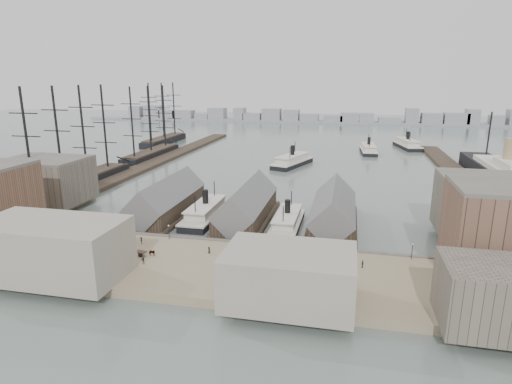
% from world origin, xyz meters
% --- Properties ---
extents(ground, '(900.00, 900.00, 0.00)m').
position_xyz_m(ground, '(0.00, 0.00, 0.00)').
color(ground, '#576560').
rests_on(ground, ground).
extents(quay, '(180.00, 30.00, 2.00)m').
position_xyz_m(quay, '(0.00, -20.00, 1.00)').
color(quay, '#87775B').
rests_on(quay, ground).
extents(seawall, '(180.00, 1.20, 2.30)m').
position_xyz_m(seawall, '(0.00, -5.20, 1.15)').
color(seawall, '#59544C').
rests_on(seawall, ground).
extents(west_wharf, '(10.00, 220.00, 1.60)m').
position_xyz_m(west_wharf, '(-68.00, 100.00, 0.80)').
color(west_wharf, '#2D231C').
rests_on(west_wharf, ground).
extents(east_wharf, '(10.00, 180.00, 1.60)m').
position_xyz_m(east_wharf, '(78.00, 90.00, 0.80)').
color(east_wharf, '#2D231C').
rests_on(east_wharf, ground).
extents(ferry_shed_west, '(14.00, 42.00, 12.60)m').
position_xyz_m(ferry_shed_west, '(-26.00, 16.88, 4.64)').
color(ferry_shed_west, '#2D231C').
rests_on(ferry_shed_west, ground).
extents(ferry_shed_center, '(14.00, 42.00, 12.60)m').
position_xyz_m(ferry_shed_center, '(0.00, 16.88, 4.64)').
color(ferry_shed_center, '#2D231C').
rests_on(ferry_shed_center, ground).
extents(ferry_shed_east, '(14.00, 42.00, 12.60)m').
position_xyz_m(ferry_shed_east, '(26.00, 16.88, 4.64)').
color(ferry_shed_east, '#2D231C').
rests_on(ferry_shed_east, ground).
extents(warehouse_west_back, '(26.00, 20.00, 14.00)m').
position_xyz_m(warehouse_west_back, '(-70.00, 18.00, 9.00)').
color(warehouse_west_back, '#60564C').
rests_on(warehouse_west_back, west_land).
extents(warehouse_east_back, '(28.00, 20.00, 15.00)m').
position_xyz_m(warehouse_east_back, '(68.00, 15.00, 9.50)').
color(warehouse_east_back, '#60564C').
rests_on(warehouse_east_back, east_land).
extents(street_bldg_center, '(24.00, 16.00, 10.00)m').
position_xyz_m(street_bldg_center, '(20.00, -32.00, 7.00)').
color(street_bldg_center, gray).
rests_on(street_bldg_center, quay).
extents(street_bldg_west, '(30.00, 16.00, 12.00)m').
position_xyz_m(street_bldg_west, '(-30.00, -32.00, 8.00)').
color(street_bldg_west, gray).
rests_on(street_bldg_west, quay).
extents(street_bldg_east, '(18.00, 14.00, 11.00)m').
position_xyz_m(street_bldg_east, '(55.00, -33.00, 7.50)').
color(street_bldg_east, '#60564C').
rests_on(street_bldg_east, quay).
extents(lamp_post_far_w, '(0.44, 0.44, 3.92)m').
position_xyz_m(lamp_post_far_w, '(-45.00, -7.00, 4.71)').
color(lamp_post_far_w, black).
rests_on(lamp_post_far_w, quay).
extents(lamp_post_near_w, '(0.44, 0.44, 3.92)m').
position_xyz_m(lamp_post_near_w, '(-15.00, -7.00, 4.71)').
color(lamp_post_near_w, black).
rests_on(lamp_post_near_w, quay).
extents(lamp_post_near_e, '(0.44, 0.44, 3.92)m').
position_xyz_m(lamp_post_near_e, '(15.00, -7.00, 4.71)').
color(lamp_post_near_e, black).
rests_on(lamp_post_near_e, quay).
extents(lamp_post_far_e, '(0.44, 0.44, 3.92)m').
position_xyz_m(lamp_post_far_e, '(45.00, -7.00, 4.71)').
color(lamp_post_far_e, black).
rests_on(lamp_post_far_e, quay).
extents(far_shore, '(500.00, 40.00, 15.72)m').
position_xyz_m(far_shore, '(-2.07, 334.14, 3.91)').
color(far_shore, gray).
rests_on(far_shore, ground).
extents(ferry_docked_west, '(8.42, 28.07, 10.03)m').
position_xyz_m(ferry_docked_west, '(-13.00, 16.37, 2.35)').
color(ferry_docked_west, black).
rests_on(ferry_docked_west, ground).
extents(ferry_docked_east, '(7.69, 25.65, 9.16)m').
position_xyz_m(ferry_docked_east, '(13.00, 13.61, 2.15)').
color(ferry_docked_east, black).
rests_on(ferry_docked_east, ground).
extents(ferry_open_near, '(18.77, 32.17, 11.01)m').
position_xyz_m(ferry_open_near, '(1.85, 106.32, 2.58)').
color(ferry_open_near, black).
rests_on(ferry_open_near, ground).
extents(ferry_open_mid, '(10.16, 28.48, 10.00)m').
position_xyz_m(ferry_open_mid, '(40.55, 154.25, 2.34)').
color(ferry_open_mid, black).
rests_on(ferry_open_mid, ground).
extents(ferry_open_far, '(15.73, 32.71, 11.23)m').
position_xyz_m(ferry_open_far, '(65.10, 178.19, 2.63)').
color(ferry_open_far, black).
rests_on(ferry_open_far, ground).
extents(sailing_ship_near, '(9.77, 67.31, 40.17)m').
position_xyz_m(sailing_ship_near, '(-76.18, 42.13, 2.95)').
color(sailing_ship_near, black).
rests_on(sailing_ship_near, ground).
extents(sailing_ship_mid, '(9.47, 54.70, 38.92)m').
position_xyz_m(sailing_ship_mid, '(-77.33, 111.66, 2.79)').
color(sailing_ship_mid, black).
rests_on(sailing_ship_mid, ground).
extents(sailing_ship_far, '(9.76, 54.24, 40.14)m').
position_xyz_m(sailing_ship_far, '(-93.67, 164.87, 2.90)').
color(sailing_ship_far, black).
rests_on(sailing_ship_far, ground).
extents(ocean_steamer, '(13.51, 98.75, 19.75)m').
position_xyz_m(ocean_steamer, '(92.00, 81.82, 4.25)').
color(ocean_steamer, black).
rests_on(ocean_steamer, ground).
extents(tram, '(3.76, 11.08, 3.87)m').
position_xyz_m(tram, '(57.50, -16.01, 3.98)').
color(tram, black).
rests_on(tram, quay).
extents(horse_cart_left, '(4.45, 4.15, 1.68)m').
position_xyz_m(horse_cart_left, '(-33.36, -11.70, 2.84)').
color(horse_cart_left, black).
rests_on(horse_cart_left, quay).
extents(horse_cart_center, '(5.00, 2.14, 1.63)m').
position_xyz_m(horse_cart_center, '(-15.26, -18.28, 2.82)').
color(horse_cart_center, black).
rests_on(horse_cart_center, quay).
extents(horse_cart_right, '(4.75, 2.55, 1.48)m').
position_xyz_m(horse_cart_right, '(24.04, -20.64, 2.77)').
color(horse_cart_right, black).
rests_on(horse_cart_right, quay).
extents(pedestrian_0, '(0.82, 0.79, 1.82)m').
position_xyz_m(pedestrian_0, '(-51.97, -14.96, 2.91)').
color(pedestrian_0, black).
rests_on(pedestrian_0, quay).
extents(pedestrian_1, '(0.92, 0.77, 1.69)m').
position_xyz_m(pedestrian_1, '(-47.13, -21.51, 2.85)').
color(pedestrian_1, black).
rests_on(pedestrian_1, quay).
extents(pedestrian_2, '(1.26, 1.28, 1.77)m').
position_xyz_m(pedestrian_2, '(-20.55, -11.62, 2.88)').
color(pedestrian_2, black).
rests_on(pedestrian_2, quay).
extents(pedestrian_3, '(1.03, 0.99, 1.72)m').
position_xyz_m(pedestrian_3, '(-14.40, -22.72, 2.86)').
color(pedestrian_3, black).
rests_on(pedestrian_3, quay).
extents(pedestrian_4, '(0.89, 0.95, 1.63)m').
position_xyz_m(pedestrian_4, '(-1.88, -13.62, 2.81)').
color(pedestrian_4, black).
rests_on(pedestrian_4, quay).
extents(pedestrian_5, '(0.66, 0.74, 1.67)m').
position_xyz_m(pedestrian_5, '(9.21, -16.85, 2.84)').
color(pedestrian_5, black).
rests_on(pedestrian_5, quay).
extents(pedestrian_6, '(0.80, 0.93, 1.67)m').
position_xyz_m(pedestrian_6, '(18.03, -11.16, 2.84)').
color(pedestrian_6, black).
rests_on(pedestrian_6, quay).
extents(pedestrian_7, '(0.93, 1.16, 1.57)m').
position_xyz_m(pedestrian_7, '(30.00, -22.21, 2.79)').
color(pedestrian_7, black).
rests_on(pedestrian_7, quay).
extents(pedestrian_8, '(0.55, 1.07, 1.76)m').
position_xyz_m(pedestrian_8, '(33.85, -14.03, 2.88)').
color(pedestrian_8, black).
rests_on(pedestrian_8, quay).
extents(pedestrian_9, '(1.03, 0.91, 1.77)m').
position_xyz_m(pedestrian_9, '(56.88, -22.43, 2.88)').
color(pedestrian_9, black).
rests_on(pedestrian_9, quay).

